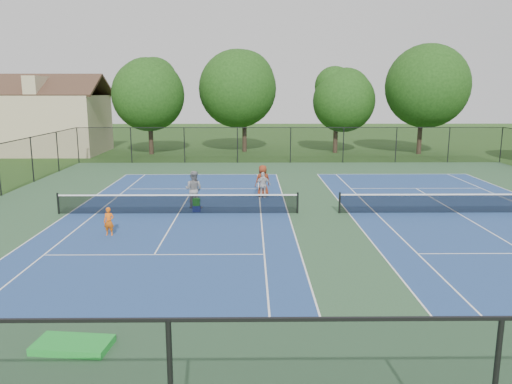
{
  "coord_description": "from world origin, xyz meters",
  "views": [
    {
      "loc": [
        -3.39,
        -24.21,
        6.01
      ],
      "look_at": [
        -3.14,
        -1.0,
        1.3
      ],
      "focal_mm": 35.0,
      "sensor_mm": 36.0,
      "label": 1
    }
  ],
  "objects_px": {
    "tree_back_a": "(149,91)",
    "ball_hopper": "(196,202)",
    "tree_back_b": "(244,85)",
    "ball_crate": "(197,209)",
    "bystander_c": "(263,181)",
    "bystander_a": "(263,185)",
    "tree_back_c": "(337,97)",
    "instructor": "(194,190)",
    "tree_back_d": "(423,82)",
    "child_player": "(109,222)",
    "clapboard_house": "(50,122)"
  },
  "relations": [
    {
      "from": "bystander_a",
      "to": "tree_back_c",
      "type": "bearing_deg",
      "value": -113.89
    },
    {
      "from": "bystander_a",
      "to": "ball_hopper",
      "type": "distance_m",
      "value": 4.74
    },
    {
      "from": "bystander_c",
      "to": "bystander_a",
      "type": "bearing_deg",
      "value": 72.38
    },
    {
      "from": "tree_back_d",
      "to": "bystander_a",
      "type": "bearing_deg",
      "value": -127.64
    },
    {
      "from": "tree_back_b",
      "to": "ball_crate",
      "type": "relative_size",
      "value": 25.67
    },
    {
      "from": "tree_back_c",
      "to": "bystander_a",
      "type": "distance_m",
      "value": 23.15
    },
    {
      "from": "ball_hopper",
      "to": "tree_back_a",
      "type": "bearing_deg",
      "value": 106.24
    },
    {
      "from": "instructor",
      "to": "ball_hopper",
      "type": "bearing_deg",
      "value": 123.32
    },
    {
      "from": "tree_back_a",
      "to": "ball_hopper",
      "type": "relative_size",
      "value": 24.88
    },
    {
      "from": "tree_back_a",
      "to": "tree_back_c",
      "type": "height_order",
      "value": "tree_back_a"
    },
    {
      "from": "clapboard_house",
      "to": "bystander_c",
      "type": "xyz_separation_m",
      "value": [
        20.31,
        -20.89,
        -2.17
      ]
    },
    {
      "from": "instructor",
      "to": "tree_back_d",
      "type": "bearing_deg",
      "value": -111.73
    },
    {
      "from": "tree_back_b",
      "to": "tree_back_c",
      "type": "xyz_separation_m",
      "value": [
        9.0,
        -1.0,
        -1.11
      ]
    },
    {
      "from": "ball_crate",
      "to": "ball_hopper",
      "type": "bearing_deg",
      "value": 0.0
    },
    {
      "from": "tree_back_c",
      "to": "tree_back_d",
      "type": "xyz_separation_m",
      "value": [
        8.0,
        -1.0,
        1.34
      ]
    },
    {
      "from": "tree_back_c",
      "to": "tree_back_d",
      "type": "bearing_deg",
      "value": -7.13
    },
    {
      "from": "tree_back_b",
      "to": "tree_back_c",
      "type": "bearing_deg",
      "value": -6.34
    },
    {
      "from": "instructor",
      "to": "bystander_c",
      "type": "bearing_deg",
      "value": -123.5
    },
    {
      "from": "tree_back_d",
      "to": "child_player",
      "type": "height_order",
      "value": "tree_back_d"
    },
    {
      "from": "tree_back_a",
      "to": "child_player",
      "type": "bearing_deg",
      "value": -82.58
    },
    {
      "from": "tree_back_d",
      "to": "instructor",
      "type": "relative_size",
      "value": 5.28
    },
    {
      "from": "tree_back_d",
      "to": "child_player",
      "type": "distance_m",
      "value": 36.22
    },
    {
      "from": "tree_back_a",
      "to": "tree_back_c",
      "type": "bearing_deg",
      "value": 3.18
    },
    {
      "from": "tree_back_c",
      "to": "instructor",
      "type": "xyz_separation_m",
      "value": [
        -11.35,
        -23.74,
        -4.5
      ]
    },
    {
      "from": "tree_back_c",
      "to": "bystander_a",
      "type": "bearing_deg",
      "value": -109.79
    },
    {
      "from": "ball_crate",
      "to": "ball_hopper",
      "type": "height_order",
      "value": "ball_hopper"
    },
    {
      "from": "tree_back_d",
      "to": "ball_hopper",
      "type": "distance_m",
      "value": 31.0
    },
    {
      "from": "clapboard_house",
      "to": "bystander_c",
      "type": "relative_size",
      "value": 5.86
    },
    {
      "from": "clapboard_house",
      "to": "tree_back_d",
      "type": "bearing_deg",
      "value": -1.59
    },
    {
      "from": "child_player",
      "to": "tree_back_a",
      "type": "bearing_deg",
      "value": 100.78
    },
    {
      "from": "clapboard_house",
      "to": "bystander_c",
      "type": "height_order",
      "value": "clapboard_house"
    },
    {
      "from": "child_player",
      "to": "tree_back_d",
      "type": "bearing_deg",
      "value": 54.51
    },
    {
      "from": "tree_back_a",
      "to": "tree_back_d",
      "type": "height_order",
      "value": "tree_back_d"
    },
    {
      "from": "instructor",
      "to": "bystander_c",
      "type": "relative_size",
      "value": 1.06
    },
    {
      "from": "bystander_a",
      "to": "bystander_c",
      "type": "relative_size",
      "value": 0.82
    },
    {
      "from": "tree_back_b",
      "to": "instructor",
      "type": "distance_m",
      "value": 25.48
    },
    {
      "from": "child_player",
      "to": "clapboard_house",
      "type": "bearing_deg",
      "value": 118.68
    },
    {
      "from": "clapboard_house",
      "to": "ball_hopper",
      "type": "distance_m",
      "value": 29.9
    },
    {
      "from": "instructor",
      "to": "tree_back_a",
      "type": "bearing_deg",
      "value": -55.03
    },
    {
      "from": "tree_back_c",
      "to": "bystander_a",
      "type": "relative_size",
      "value": 5.57
    },
    {
      "from": "tree_back_c",
      "to": "ball_crate",
      "type": "relative_size",
      "value": 21.49
    },
    {
      "from": "instructor",
      "to": "bystander_c",
      "type": "xyz_separation_m",
      "value": [
        3.66,
        2.84,
        -0.06
      ]
    },
    {
      "from": "tree_back_b",
      "to": "clapboard_house",
      "type": "relative_size",
      "value": 0.93
    },
    {
      "from": "tree_back_c",
      "to": "bystander_c",
      "type": "relative_size",
      "value": 4.55
    },
    {
      "from": "bystander_a",
      "to": "tree_back_b",
      "type": "bearing_deg",
      "value": -90.7
    },
    {
      "from": "tree_back_c",
      "to": "child_player",
      "type": "distance_m",
      "value": 32.54
    },
    {
      "from": "instructor",
      "to": "ball_crate",
      "type": "bearing_deg",
      "value": 123.32
    },
    {
      "from": "tree_back_d",
      "to": "tree_back_b",
      "type": "bearing_deg",
      "value": 173.29
    },
    {
      "from": "tree_back_a",
      "to": "ball_crate",
      "type": "distance_m",
      "value": 25.23
    },
    {
      "from": "ball_hopper",
      "to": "ball_crate",
      "type": "bearing_deg",
      "value": 0.0
    }
  ]
}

